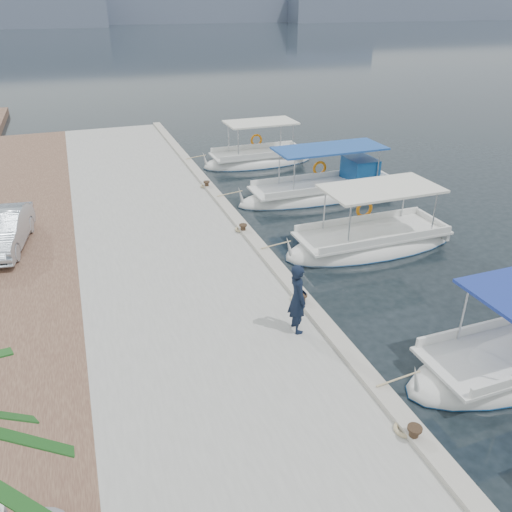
# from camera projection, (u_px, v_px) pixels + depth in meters

# --- Properties ---
(ground) EXTENTS (400.00, 400.00, 0.00)m
(ground) POSITION_uv_depth(u_px,v_px,m) (338.00, 349.00, 12.66)
(ground) COLOR black
(ground) RESTS_ON ground
(concrete_quay) EXTENTS (6.00, 40.00, 0.50)m
(concrete_quay) POSITION_uv_depth(u_px,v_px,m) (179.00, 270.00, 15.81)
(concrete_quay) COLOR #A09F9A
(concrete_quay) RESTS_ON ground
(quay_curb) EXTENTS (0.44, 40.00, 0.12)m
(quay_curb) POSITION_uv_depth(u_px,v_px,m) (261.00, 248.00, 16.52)
(quay_curb) COLOR #ADA89A
(quay_curb) RESTS_ON concrete_quay
(cobblestone_strip) EXTENTS (4.00, 40.00, 0.50)m
(cobblestone_strip) POSITION_uv_depth(u_px,v_px,m) (8.00, 299.00, 14.30)
(cobblestone_strip) COLOR brown
(cobblestone_strip) RESTS_ON ground
(distant_hills) EXTENTS (330.00, 60.00, 18.00)m
(distant_hills) POSITION_uv_depth(u_px,v_px,m) (152.00, 1.00, 186.55)
(distant_hills) COLOR slate
(distant_hills) RESTS_ON ground
(fishing_caique_c) EXTENTS (6.63, 2.38, 2.83)m
(fishing_caique_c) POSITION_uv_depth(u_px,v_px,m) (371.00, 244.00, 17.82)
(fishing_caique_c) COLOR silver
(fishing_caique_c) RESTS_ON ground
(fishing_caique_d) EXTENTS (8.05, 2.20, 2.83)m
(fishing_caique_d) POSITION_uv_depth(u_px,v_px,m) (325.00, 193.00, 22.39)
(fishing_caique_d) COLOR silver
(fishing_caique_d) RESTS_ON ground
(fishing_caique_e) EXTENTS (6.09, 2.28, 2.83)m
(fishing_caique_e) POSITION_uv_depth(u_px,v_px,m) (258.00, 161.00, 26.93)
(fishing_caique_e) COLOR silver
(fishing_caique_e) RESTS_ON ground
(mooring_bollards) EXTENTS (0.28, 20.28, 0.33)m
(mooring_bollards) POSITION_uv_depth(u_px,v_px,m) (302.00, 299.00, 13.49)
(mooring_bollards) COLOR black
(mooring_bollards) RESTS_ON concrete_quay
(fisherman) EXTENTS (0.46, 0.68, 1.83)m
(fisherman) POSITION_uv_depth(u_px,v_px,m) (298.00, 298.00, 12.15)
(fisherman) COLOR black
(fisherman) RESTS_ON concrete_quay
(parked_car) EXTENTS (1.87, 3.97, 1.26)m
(parked_car) POSITION_uv_depth(u_px,v_px,m) (2.00, 231.00, 16.40)
(parked_car) COLOR #AEBAC7
(parked_car) RESTS_ON cobblestone_strip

